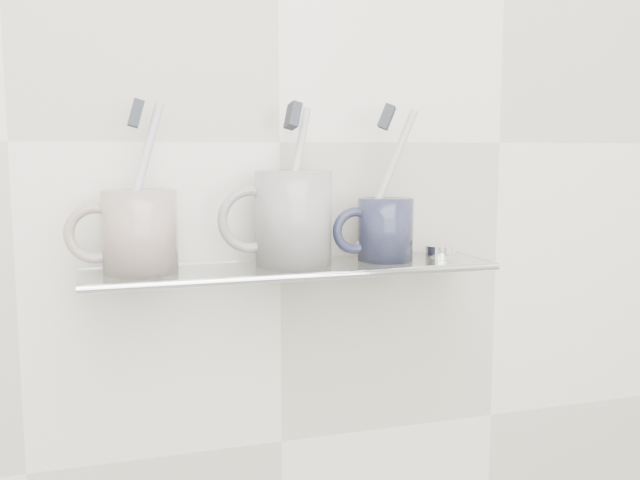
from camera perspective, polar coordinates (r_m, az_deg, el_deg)
name	(u,v)px	position (r m, az deg, el deg)	size (l,w,h in m)	color
wall_back	(279,142)	(0.92, -3.26, 7.83)	(2.50, 2.50, 0.00)	silver
shelf_glass	(293,269)	(0.87, -2.17, -2.32)	(0.50, 0.12, 0.01)	silver
shelf_rail	(306,277)	(0.82, -1.13, -2.95)	(0.01, 0.01, 0.50)	silver
bracket_left	(114,281)	(0.89, -16.19, -3.13)	(0.02, 0.02, 0.03)	silver
bracket_right	(431,264)	(0.99, 8.89, -1.87)	(0.02, 0.02, 0.03)	silver
mug_left	(140,232)	(0.84, -14.22, 0.64)	(0.08, 0.08, 0.09)	silver
mug_left_handle	(95,233)	(0.84, -17.52, 0.51)	(0.07, 0.07, 0.01)	silver
toothbrush_left	(138,185)	(0.83, -14.33, 4.29)	(0.01, 0.01, 0.19)	silver
bristles_left	(136,113)	(0.83, -14.51, 9.78)	(0.01, 0.02, 0.03)	#2D3238
mug_center	(293,218)	(0.87, -2.14, 1.75)	(0.09, 0.09, 0.12)	white
mug_center_handle	(251,220)	(0.86, -5.54, 1.64)	(0.08, 0.08, 0.01)	white
toothbrush_center	(293,183)	(0.86, -2.15, 4.61)	(0.01, 0.01, 0.19)	#B2B2B2
bristles_center	(293,116)	(0.86, -2.18, 9.92)	(0.01, 0.02, 0.03)	#2D3238
mug_right	(385,230)	(0.91, 5.25, 0.84)	(0.07, 0.07, 0.08)	black
mug_right_handle	(355,231)	(0.89, 2.82, 0.75)	(0.06, 0.06, 0.01)	black
toothbrush_right	(386,181)	(0.90, 5.30, 4.71)	(0.01, 0.01, 0.19)	beige
bristles_right	(387,117)	(0.90, 5.36, 9.78)	(0.01, 0.02, 0.03)	#2D3238
chrome_cap	(440,251)	(0.95, 9.57, -0.90)	(0.04, 0.04, 0.02)	silver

